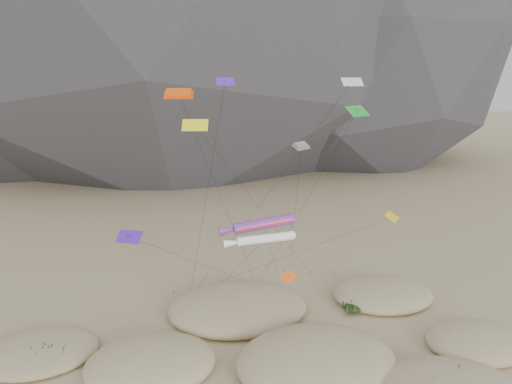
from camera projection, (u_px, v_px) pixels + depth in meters
dunes at (273, 364)px, 45.78m from camera, size 52.87×37.79×4.02m
dune_grass at (280, 365)px, 45.38m from camera, size 42.41×29.36×1.42m
kite_stakes at (254, 281)px, 65.13m from camera, size 22.07×4.65×0.30m
rainbow_tube_kite at (260, 224)px, 51.47m from camera, size 10.51×13.45×12.37m
white_tube_kite at (262, 239)px, 48.03m from camera, size 7.06×17.41×11.80m
orange_parafoil at (180, 96)px, 49.31m from camera, size 11.61×9.54×25.22m
multi_parafoil at (301, 148)px, 51.20m from camera, size 4.61×13.89×19.83m
delta_kites at (281, 163)px, 49.48m from camera, size 29.46×19.40×26.27m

